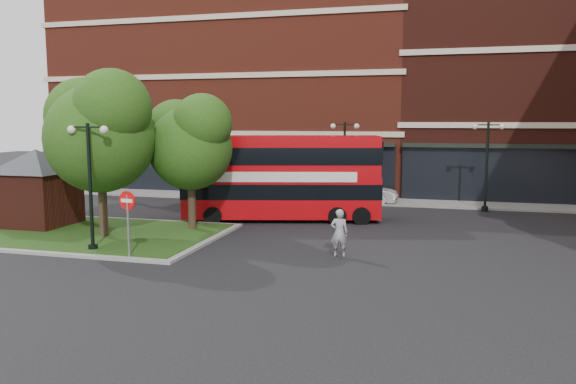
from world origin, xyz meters
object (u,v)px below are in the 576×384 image
(car_silver, at_px, (258,191))
(woman, at_px, (339,233))
(car_white, at_px, (364,192))
(bus, at_px, (281,172))

(car_silver, bearing_deg, woman, -152.85)
(woman, xyz_separation_m, car_white, (-0.88, 13.97, -0.24))
(bus, height_order, car_white, bus)
(car_white, bearing_deg, car_silver, 107.11)
(bus, distance_m, car_white, 8.02)
(bus, height_order, woman, bus)
(bus, xyz_separation_m, car_white, (3.31, 7.07, -1.82))
(woman, bearing_deg, car_white, -92.09)
(woman, xyz_separation_m, car_silver, (-7.28, 12.50, -0.18))
(woman, bearing_deg, bus, -64.40)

